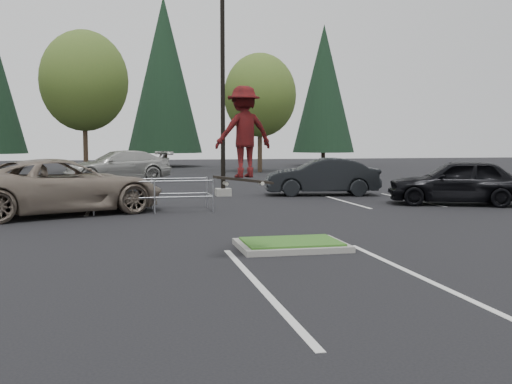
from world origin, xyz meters
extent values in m
plane|color=black|center=(0.00, 0.00, 0.00)|extent=(120.00, 120.00, 0.00)
cube|color=gray|center=(0.00, 0.00, 0.06)|extent=(2.20, 1.60, 0.12)
cube|color=#256520|center=(0.00, 0.00, 0.13)|extent=(1.95, 1.35, 0.05)
cube|color=silver|center=(-4.50, 9.00, 0.00)|extent=(0.12, 5.20, 0.01)
cube|color=silver|center=(-7.20, 9.00, 0.00)|extent=(0.12, 5.20, 0.01)
cube|color=silver|center=(4.50, 9.00, 0.00)|extent=(0.12, 5.20, 0.01)
cube|color=silver|center=(7.20, 9.00, 0.00)|extent=(0.12, 5.20, 0.01)
cube|color=silver|center=(9.90, 9.00, 0.00)|extent=(0.12, 5.20, 0.01)
cube|color=silver|center=(-1.35, -3.00, 0.00)|extent=(0.12, 6.00, 0.01)
cube|color=silver|center=(1.35, -3.00, 0.00)|extent=(0.12, 6.00, 0.01)
cube|color=gray|center=(0.50, 12.00, 0.15)|extent=(0.60, 0.60, 0.30)
cylinder|color=black|center=(0.50, 12.00, 5.00)|extent=(0.18, 0.18, 10.00)
cylinder|color=#38281C|center=(-6.00, 30.50, 1.75)|extent=(0.32, 0.32, 3.50)
ellipsoid|color=#395C21|center=(-6.00, 30.50, 6.26)|extent=(5.89, 5.89, 6.77)
sphere|color=#395C21|center=(-5.40, 30.20, 5.52)|extent=(3.68, 3.68, 3.68)
sphere|color=#395C21|center=(-6.50, 30.90, 5.70)|extent=(4.05, 4.05, 4.05)
cylinder|color=#38281C|center=(6.00, 29.80, 1.52)|extent=(0.32, 0.32, 3.04)
ellipsoid|color=#395C21|center=(6.00, 29.80, 5.44)|extent=(5.12, 5.12, 5.89)
sphere|color=#395C21|center=(6.60, 29.50, 4.80)|extent=(3.20, 3.20, 3.20)
sphere|color=#395C21|center=(5.50, 30.20, 4.96)|extent=(3.52, 3.52, 3.52)
cylinder|color=#38281C|center=(0.00, 40.50, 0.60)|extent=(0.36, 0.36, 1.20)
cone|color=black|center=(0.00, 40.50, 7.85)|extent=(6.38, 6.38, 13.30)
cylinder|color=#38281C|center=(14.00, 39.50, 0.60)|extent=(0.36, 0.36, 1.20)
cone|color=black|center=(14.00, 39.50, 6.85)|extent=(5.50, 5.50, 11.30)
cylinder|color=gray|center=(-4.29, 6.52, 0.52)|extent=(0.05, 0.05, 1.03)
cylinder|color=gray|center=(-4.31, 7.78, 0.52)|extent=(0.05, 0.05, 1.03)
cylinder|color=gray|center=(-2.49, 6.55, 0.52)|extent=(0.05, 0.05, 1.03)
cylinder|color=gray|center=(-2.51, 7.81, 0.52)|extent=(0.05, 0.05, 1.03)
cylinder|color=gray|center=(-0.69, 6.58, 0.52)|extent=(0.05, 0.05, 1.03)
cylinder|color=gray|center=(-0.71, 7.84, 0.52)|extent=(0.05, 0.05, 1.03)
cylinder|color=gray|center=(-2.49, 6.55, 0.49)|extent=(3.60, 0.11, 0.04)
cylinder|color=gray|center=(-2.49, 6.55, 0.99)|extent=(3.60, 0.11, 0.04)
cylinder|color=gray|center=(-2.51, 7.81, 0.49)|extent=(3.60, 0.11, 0.04)
cylinder|color=gray|center=(-2.51, 7.81, 0.99)|extent=(3.60, 0.11, 0.04)
cube|color=gray|center=(-3.04, 7.17, 0.65)|extent=(0.77, 0.48, 0.43)
cube|color=black|center=(-1.20, -1.00, 1.50)|extent=(1.12, 0.41, 0.17)
cylinder|color=beige|center=(-1.53, -1.11, 1.44)|extent=(0.07, 0.04, 0.07)
cylinder|color=beige|center=(-1.53, -0.89, 1.44)|extent=(0.07, 0.04, 0.07)
cylinder|color=beige|center=(-0.87, -1.11, 1.44)|extent=(0.07, 0.04, 0.07)
cylinder|color=beige|center=(-0.87, -0.89, 1.44)|extent=(0.07, 0.04, 0.07)
imported|color=maroon|center=(-1.20, -1.00, 2.38)|extent=(1.19, 0.84, 1.67)
imported|color=gray|center=(-5.29, 7.00, 0.84)|extent=(6.66, 4.91, 1.68)
imported|color=black|center=(4.50, 11.50, 0.76)|extent=(4.80, 2.37, 1.51)
imported|color=black|center=(8.00, 7.00, 0.80)|extent=(5.08, 3.54, 1.61)
imported|color=#ADADA7|center=(-3.69, 22.00, 0.85)|extent=(6.27, 3.99, 1.69)
camera|label=1|loc=(-3.31, -11.81, 2.22)|focal=42.00mm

